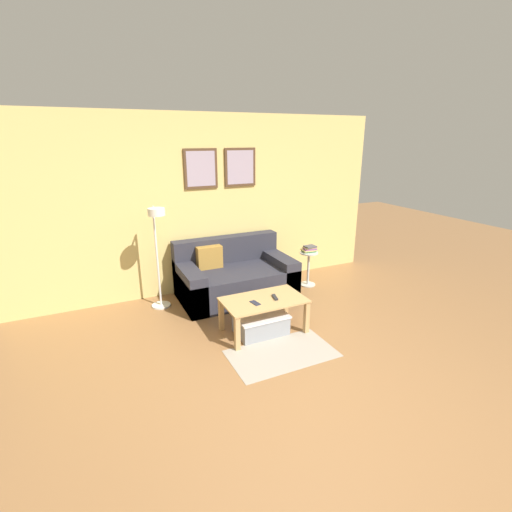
% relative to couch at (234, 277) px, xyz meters
% --- Properties ---
extents(ground_plane, '(16.00, 16.00, 0.00)m').
position_rel_couch_xyz_m(ground_plane, '(-0.22, -2.57, -0.28)').
color(ground_plane, olive).
extents(wall_back, '(5.60, 0.09, 2.55)m').
position_rel_couch_xyz_m(wall_back, '(-0.22, 0.49, 1.00)').
color(wall_back, '#DDC472').
rests_on(wall_back, ground_plane).
extents(area_rug, '(1.14, 0.65, 0.01)m').
position_rel_couch_xyz_m(area_rug, '(-0.13, -1.64, -0.28)').
color(area_rug, '#A39989').
rests_on(area_rug, ground_plane).
extents(couch, '(1.61, 0.95, 0.82)m').
position_rel_couch_xyz_m(couch, '(0.00, 0.00, 0.00)').
color(couch, '#2D2D38').
rests_on(couch, ground_plane).
extents(coffee_table, '(0.96, 0.57, 0.41)m').
position_rel_couch_xyz_m(coffee_table, '(-0.09, -1.12, 0.06)').
color(coffee_table, tan).
rests_on(coffee_table, ground_plane).
extents(storage_bin, '(0.60, 0.42, 0.24)m').
position_rel_couch_xyz_m(storage_bin, '(-0.13, -1.14, -0.16)').
color(storage_bin, gray).
rests_on(storage_bin, ground_plane).
extents(floor_lamp, '(0.25, 0.45, 1.40)m').
position_rel_couch_xyz_m(floor_lamp, '(-1.05, -0.03, 0.69)').
color(floor_lamp, white).
rests_on(floor_lamp, ground_plane).
extents(side_table, '(0.28, 0.28, 0.54)m').
position_rel_couch_xyz_m(side_table, '(1.19, -0.12, 0.04)').
color(side_table, silver).
rests_on(side_table, ground_plane).
extents(book_stack, '(0.22, 0.18, 0.10)m').
position_rel_couch_xyz_m(book_stack, '(1.20, -0.10, 0.30)').
color(book_stack, '#387F4C').
rests_on(book_stack, side_table).
extents(remote_control, '(0.07, 0.16, 0.02)m').
position_rel_couch_xyz_m(remote_control, '(0.05, -1.14, 0.14)').
color(remote_control, '#232328').
rests_on(remote_control, coffee_table).
extents(cell_phone, '(0.09, 0.15, 0.01)m').
position_rel_couch_xyz_m(cell_phone, '(-0.22, -1.17, 0.13)').
color(cell_phone, '#1E2338').
rests_on(cell_phone, coffee_table).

